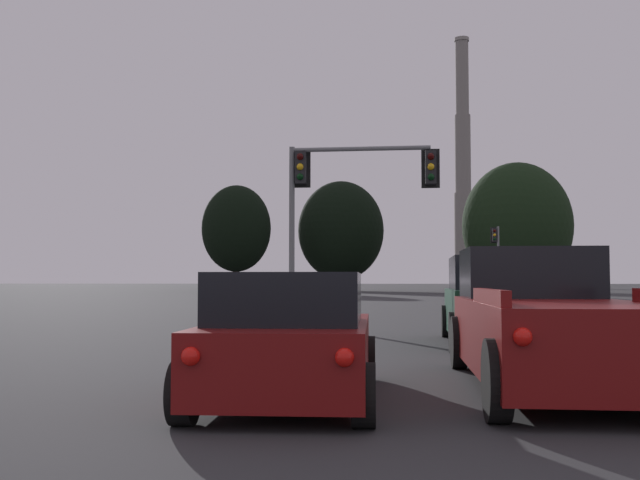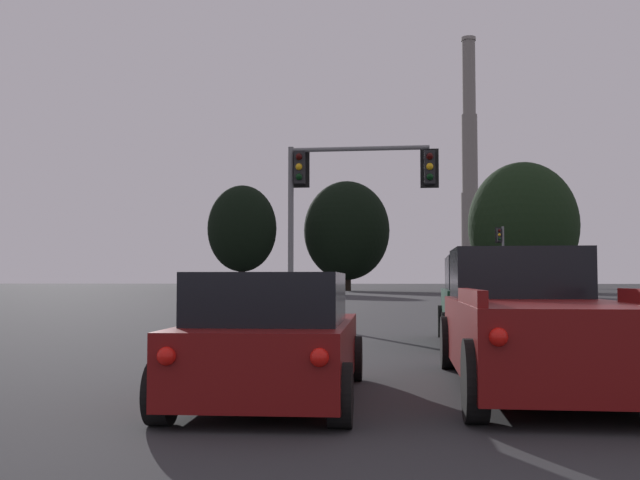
{
  "view_description": "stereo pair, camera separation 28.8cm",
  "coord_description": "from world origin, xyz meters",
  "px_view_note": "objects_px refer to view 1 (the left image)",
  "views": [
    {
      "loc": [
        -2.0,
        -1.03,
        1.35
      ],
      "look_at": [
        -5.05,
        25.7,
        2.81
      ],
      "focal_mm": 42.0,
      "sensor_mm": 36.0,
      "label": 1
    },
    {
      "loc": [
        -1.71,
        -1.0,
        1.35
      ],
      "look_at": [
        -5.05,
        25.7,
        2.81
      ],
      "focal_mm": 42.0,
      "sensor_mm": 36.0,
      "label": 2
    }
  ],
  "objects_px": {
    "traffic_light_overhead_left": "(341,188)",
    "traffic_light_far_right": "(497,251)",
    "hatchback_left_lane_second": "(291,341)",
    "pickup_truck_center_lane_second": "(548,323)",
    "suv_center_lane_front": "(495,302)",
    "smokestack": "(463,188)"
  },
  "relations": [
    {
      "from": "traffic_light_overhead_left",
      "to": "traffic_light_far_right",
      "type": "xyz_separation_m",
      "value": [
        9.16,
        36.37,
        -0.61
      ]
    },
    {
      "from": "hatchback_left_lane_second",
      "to": "pickup_truck_center_lane_second",
      "type": "bearing_deg",
      "value": 22.44
    },
    {
      "from": "suv_center_lane_front",
      "to": "traffic_light_far_right",
      "type": "xyz_separation_m",
      "value": [
        5.26,
        43.7,
        2.78
      ]
    },
    {
      "from": "hatchback_left_lane_second",
      "to": "suv_center_lane_front",
      "type": "relative_size",
      "value": 0.85
    },
    {
      "from": "hatchback_left_lane_second",
      "to": "suv_center_lane_front",
      "type": "height_order",
      "value": "suv_center_lane_front"
    },
    {
      "from": "pickup_truck_center_lane_second",
      "to": "traffic_light_far_right",
      "type": "xyz_separation_m",
      "value": [
        5.33,
        50.08,
        2.87
      ]
    },
    {
      "from": "hatchback_left_lane_second",
      "to": "smokestack",
      "type": "distance_m",
      "value": 145.69
    },
    {
      "from": "suv_center_lane_front",
      "to": "traffic_light_overhead_left",
      "type": "height_order",
      "value": "traffic_light_overhead_left"
    },
    {
      "from": "hatchback_left_lane_second",
      "to": "traffic_light_far_right",
      "type": "height_order",
      "value": "traffic_light_far_right"
    },
    {
      "from": "suv_center_lane_front",
      "to": "traffic_light_overhead_left",
      "type": "relative_size",
      "value": 0.87
    },
    {
      "from": "suv_center_lane_front",
      "to": "traffic_light_far_right",
      "type": "distance_m",
      "value": 44.1
    },
    {
      "from": "hatchback_left_lane_second",
      "to": "traffic_light_overhead_left",
      "type": "height_order",
      "value": "traffic_light_overhead_left"
    },
    {
      "from": "pickup_truck_center_lane_second",
      "to": "suv_center_lane_front",
      "type": "distance_m",
      "value": 6.38
    },
    {
      "from": "pickup_truck_center_lane_second",
      "to": "hatchback_left_lane_second",
      "type": "xyz_separation_m",
      "value": [
        -3.1,
        -1.43,
        -0.14
      ]
    },
    {
      "from": "pickup_truck_center_lane_second",
      "to": "traffic_light_overhead_left",
      "type": "distance_m",
      "value": 14.66
    },
    {
      "from": "traffic_light_overhead_left",
      "to": "smokestack",
      "type": "xyz_separation_m",
      "value": [
        13.72,
        128.68,
        15.61
      ]
    },
    {
      "from": "traffic_light_far_right",
      "to": "smokestack",
      "type": "height_order",
      "value": "smokestack"
    },
    {
      "from": "suv_center_lane_front",
      "to": "traffic_light_overhead_left",
      "type": "xyz_separation_m",
      "value": [
        -3.9,
        7.33,
        3.39
      ]
    },
    {
      "from": "pickup_truck_center_lane_second",
      "to": "traffic_light_overhead_left",
      "type": "xyz_separation_m",
      "value": [
        -3.83,
        13.71,
        3.49
      ]
    },
    {
      "from": "hatchback_left_lane_second",
      "to": "suv_center_lane_front",
      "type": "bearing_deg",
      "value": 65.52
    },
    {
      "from": "traffic_light_far_right",
      "to": "smokestack",
      "type": "xyz_separation_m",
      "value": [
        4.56,
        92.32,
        16.22
      ]
    },
    {
      "from": "suv_center_lane_front",
      "to": "traffic_light_overhead_left",
      "type": "distance_m",
      "value": 8.97
    }
  ]
}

